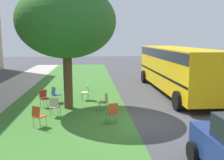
{
  "coord_description": "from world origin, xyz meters",
  "views": [
    {
      "loc": [
        -10.17,
        1.91,
        3.46
      ],
      "look_at": [
        3.03,
        0.83,
        1.3
      ],
      "focal_mm": 40.84,
      "sensor_mm": 36.0,
      "label": 1
    }
  ],
  "objects_px": {
    "chair_2": "(55,93)",
    "chair_3": "(104,101)",
    "school_bus": "(177,66)",
    "chair_0": "(44,97)",
    "chair_4": "(38,115)",
    "street_tree": "(66,22)",
    "chair_5": "(113,111)",
    "chair_1": "(86,91)",
    "chair_6": "(55,106)"
  },
  "relations": [
    {
      "from": "school_bus",
      "to": "chair_0",
      "type": "bearing_deg",
      "value": 110.08
    },
    {
      "from": "chair_0",
      "to": "chair_1",
      "type": "distance_m",
      "value": 2.48
    },
    {
      "from": "chair_2",
      "to": "chair_4",
      "type": "relative_size",
      "value": 1.0
    },
    {
      "from": "chair_3",
      "to": "school_bus",
      "type": "relative_size",
      "value": 0.08
    },
    {
      "from": "chair_1",
      "to": "chair_6",
      "type": "bearing_deg",
      "value": 155.98
    },
    {
      "from": "chair_0",
      "to": "chair_4",
      "type": "xyz_separation_m",
      "value": [
        -3.09,
        -0.31,
        0.0
      ]
    },
    {
      "from": "chair_3",
      "to": "chair_0",
      "type": "bearing_deg",
      "value": 71.3
    },
    {
      "from": "chair_2",
      "to": "chair_5",
      "type": "height_order",
      "value": "same"
    },
    {
      "from": "chair_5",
      "to": "school_bus",
      "type": "relative_size",
      "value": 0.08
    },
    {
      "from": "chair_2",
      "to": "chair_5",
      "type": "bearing_deg",
      "value": -142.85
    },
    {
      "from": "chair_3",
      "to": "chair_6",
      "type": "bearing_deg",
      "value": 107.5
    },
    {
      "from": "chair_2",
      "to": "chair_3",
      "type": "relative_size",
      "value": 1.0
    },
    {
      "from": "chair_2",
      "to": "chair_6",
      "type": "distance_m",
      "value": 2.59
    },
    {
      "from": "street_tree",
      "to": "chair_4",
      "type": "xyz_separation_m",
      "value": [
        -2.81,
        0.93,
        -3.73
      ]
    },
    {
      "from": "street_tree",
      "to": "chair_3",
      "type": "distance_m",
      "value": 4.19
    },
    {
      "from": "chair_0",
      "to": "chair_2",
      "type": "bearing_deg",
      "value": -27.67
    },
    {
      "from": "street_tree",
      "to": "chair_0",
      "type": "bearing_deg",
      "value": 77.31
    },
    {
      "from": "chair_4",
      "to": "chair_6",
      "type": "bearing_deg",
      "value": -18.05
    },
    {
      "from": "chair_4",
      "to": "school_bus",
      "type": "distance_m",
      "value": 9.66
    },
    {
      "from": "street_tree",
      "to": "chair_6",
      "type": "bearing_deg",
      "value": 161.33
    },
    {
      "from": "chair_3",
      "to": "chair_4",
      "type": "xyz_separation_m",
      "value": [
        -2.07,
        2.7,
        0.0
      ]
    },
    {
      "from": "street_tree",
      "to": "chair_0",
      "type": "xyz_separation_m",
      "value": [
        0.28,
        1.25,
        -3.73
      ]
    },
    {
      "from": "chair_3",
      "to": "chair_4",
      "type": "height_order",
      "value": "same"
    },
    {
      "from": "chair_1",
      "to": "school_bus",
      "type": "relative_size",
      "value": 0.08
    },
    {
      "from": "chair_3",
      "to": "chair_5",
      "type": "bearing_deg",
      "value": -172.61
    },
    {
      "from": "chair_4",
      "to": "street_tree",
      "type": "bearing_deg",
      "value": -18.37
    },
    {
      "from": "chair_4",
      "to": "chair_5",
      "type": "height_order",
      "value": "same"
    },
    {
      "from": "chair_0",
      "to": "school_bus",
      "type": "relative_size",
      "value": 0.08
    },
    {
      "from": "chair_1",
      "to": "chair_5",
      "type": "bearing_deg",
      "value": -164.64
    },
    {
      "from": "chair_1",
      "to": "chair_6",
      "type": "relative_size",
      "value": 1.0
    },
    {
      "from": "chair_3",
      "to": "chair_4",
      "type": "relative_size",
      "value": 1.0
    },
    {
      "from": "chair_0",
      "to": "chair_5",
      "type": "height_order",
      "value": "same"
    },
    {
      "from": "chair_2",
      "to": "chair_3",
      "type": "height_order",
      "value": "same"
    },
    {
      "from": "school_bus",
      "to": "chair_6",
      "type": "bearing_deg",
      "value": 123.0
    },
    {
      "from": "chair_3",
      "to": "chair_5",
      "type": "relative_size",
      "value": 1.0
    },
    {
      "from": "chair_3",
      "to": "chair_6",
      "type": "xyz_separation_m",
      "value": [
        -0.71,
        2.26,
        0.0
      ]
    },
    {
      "from": "chair_0",
      "to": "chair_5",
      "type": "xyz_separation_m",
      "value": [
        -2.87,
        -3.25,
        0.0
      ]
    },
    {
      "from": "street_tree",
      "to": "chair_5",
      "type": "distance_m",
      "value": 4.96
    },
    {
      "from": "chair_6",
      "to": "school_bus",
      "type": "distance_m",
      "value": 8.52
    },
    {
      "from": "street_tree",
      "to": "chair_2",
      "type": "distance_m",
      "value": 3.98
    },
    {
      "from": "street_tree",
      "to": "chair_5",
      "type": "xyz_separation_m",
      "value": [
        -2.59,
        -2.01,
        -3.73
      ]
    },
    {
      "from": "chair_4",
      "to": "chair_5",
      "type": "xyz_separation_m",
      "value": [
        0.22,
        -2.94,
        0.0
      ]
    },
    {
      "from": "chair_1",
      "to": "chair_2",
      "type": "distance_m",
      "value": 1.73
    },
    {
      "from": "chair_4",
      "to": "chair_6",
      "type": "xyz_separation_m",
      "value": [
        1.36,
        -0.44,
        0.0
      ]
    },
    {
      "from": "chair_0",
      "to": "chair_5",
      "type": "distance_m",
      "value": 4.34
    },
    {
      "from": "chair_2",
      "to": "chair_4",
      "type": "height_order",
      "value": "same"
    },
    {
      "from": "chair_4",
      "to": "chair_1",
      "type": "bearing_deg",
      "value": -22.22
    },
    {
      "from": "chair_0",
      "to": "chair_2",
      "type": "distance_m",
      "value": 0.95
    },
    {
      "from": "chair_2",
      "to": "school_bus",
      "type": "distance_m",
      "value": 7.76
    },
    {
      "from": "chair_5",
      "to": "chair_4",
      "type": "bearing_deg",
      "value": 94.3
    }
  ]
}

